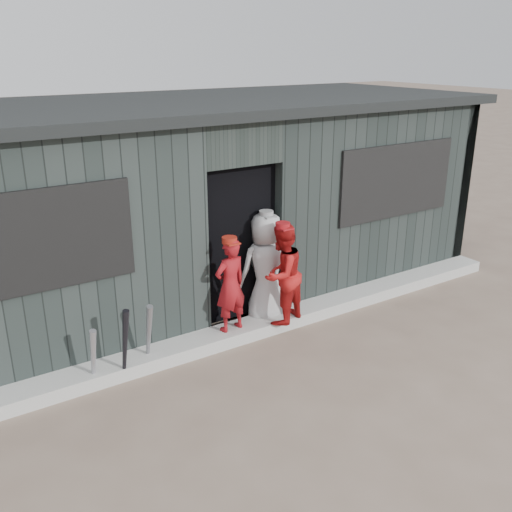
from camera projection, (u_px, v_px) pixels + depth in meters
ground at (358, 408)px, 5.47m from camera, size 80.00×80.00×0.00m
curb at (255, 327)px, 6.88m from camera, size 8.00×0.36×0.15m
bat_left at (93, 358)px, 5.67m from camera, size 0.07×0.23×0.70m
bat_mid at (149, 336)px, 6.00m from camera, size 0.10×0.31×0.80m
bat_right at (125, 346)px, 5.74m from camera, size 0.11×0.23×0.85m
player_red_left at (230, 285)px, 6.49m from camera, size 0.43×0.31×1.11m
player_red_right at (282, 274)px, 6.67m from camera, size 0.72×0.64×1.21m
player_grey_back at (266, 269)px, 6.96m from camera, size 0.74×0.53×1.42m
dugout at (188, 200)px, 7.79m from camera, size 8.30×3.30×2.62m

